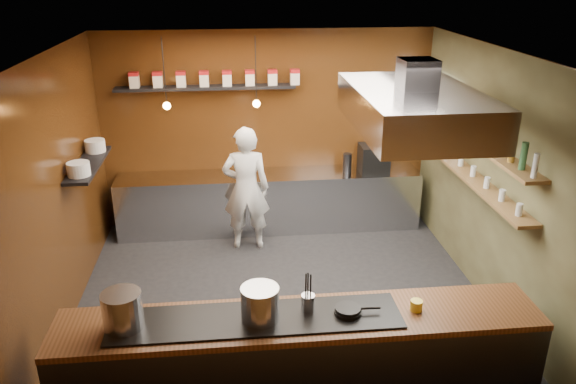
{
  "coord_description": "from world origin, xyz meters",
  "views": [
    {
      "loc": [
        -0.56,
        -5.81,
        3.86
      ],
      "look_at": [
        0.09,
        0.4,
        1.32
      ],
      "focal_mm": 35.0,
      "sensor_mm": 36.0,
      "label": 1
    }
  ],
  "objects": [
    {
      "name": "extractor_hood",
      "position": [
        1.3,
        -0.4,
        2.51
      ],
      "size": [
        1.2,
        2.0,
        0.72
      ],
      "color": "#38383D",
      "rests_on": "ceiling"
    },
    {
      "name": "wine_glasses",
      "position": [
        2.34,
        0.3,
        1.53
      ],
      "size": [
        0.07,
        2.37,
        0.13
      ],
      "color": "silver",
      "rests_on": "bottle_shelf_lower"
    },
    {
      "name": "back_wall",
      "position": [
        0.0,
        2.5,
        1.5
      ],
      "size": [
        5.0,
        0.0,
        5.0
      ],
      "primitive_type": "plane",
      "rotation": [
        1.57,
        0.0,
        0.0
      ],
      "color": "#361D09",
      "rests_on": "ground"
    },
    {
      "name": "window_pane",
      "position": [
        2.45,
        1.7,
        1.9
      ],
      "size": [
        0.0,
        1.0,
        1.0
      ],
      "primitive_type": "plane",
      "rotation": [
        1.57,
        0.0,
        -1.57
      ],
      "color": "white",
      "rests_on": "right_wall"
    },
    {
      "name": "stockpot_small",
      "position": [
        -0.36,
        -1.62,
        1.1
      ],
      "size": [
        0.45,
        0.45,
        0.32
      ],
      "primitive_type": "cylinder",
      "rotation": [
        0.0,
        0.0,
        -0.41
      ],
      "color": "silver",
      "rests_on": "pass_counter"
    },
    {
      "name": "storage_tins",
      "position": [
        -0.75,
        2.36,
        2.33
      ],
      "size": [
        2.43,
        0.13,
        0.22
      ],
      "color": "beige",
      "rests_on": "tin_shelf"
    },
    {
      "name": "prep_counter",
      "position": [
        0.0,
        2.17,
        0.45
      ],
      "size": [
        4.6,
        0.65,
        0.9
      ],
      "primitive_type": "cube",
      "color": "silver",
      "rests_on": "floor"
    },
    {
      "name": "right_wall",
      "position": [
        2.5,
        0.0,
        1.5
      ],
      "size": [
        0.0,
        5.0,
        5.0
      ],
      "primitive_type": "plane",
      "rotation": [
        1.57,
        0.0,
        -1.57
      ],
      "color": "#454127",
      "rests_on": "ground"
    },
    {
      "name": "chef",
      "position": [
        -0.38,
        1.58,
        0.91
      ],
      "size": [
        0.68,
        0.46,
        1.82
      ],
      "primitive_type": "imported",
      "rotation": [
        0.0,
        0.0,
        3.1
      ],
      "color": "white",
      "rests_on": "floor"
    },
    {
      "name": "utensil_crock",
      "position": [
        0.07,
        -1.54,
        1.02
      ],
      "size": [
        0.13,
        0.13,
        0.16
      ],
      "primitive_type": "cylinder",
      "rotation": [
        0.0,
        0.0,
        0.0
      ],
      "color": "silver",
      "rests_on": "pass_counter"
    },
    {
      "name": "bottle_shelf_upper",
      "position": [
        2.34,
        0.3,
        1.92
      ],
      "size": [
        0.26,
        2.8,
        0.04
      ],
      "primitive_type": "cube",
      "color": "brown",
      "rests_on": "right_wall"
    },
    {
      "name": "pendant_right",
      "position": [
        -0.2,
        1.7,
        2.15
      ],
      "size": [
        0.1,
        0.1,
        0.95
      ],
      "color": "black",
      "rests_on": "ceiling"
    },
    {
      "name": "frying_pan",
      "position": [
        0.43,
        -1.62,
        0.97
      ],
      "size": [
        0.42,
        0.25,
        0.06
      ],
      "color": "black",
      "rests_on": "pass_counter"
    },
    {
      "name": "bottle_shelf_lower",
      "position": [
        2.34,
        0.3,
        1.45
      ],
      "size": [
        0.26,
        2.8,
        0.04
      ],
      "primitive_type": "cube",
      "color": "brown",
      "rests_on": "right_wall"
    },
    {
      "name": "ceiling",
      "position": [
        0.0,
        0.0,
        3.0
      ],
      "size": [
        5.0,
        5.0,
        0.0
      ],
      "primitive_type": "plane",
      "rotation": [
        3.14,
        0.0,
        0.0
      ],
      "color": "silver",
      "rests_on": "back_wall"
    },
    {
      "name": "espresso_machine",
      "position": [
        1.58,
        2.09,
        1.11
      ],
      "size": [
        0.43,
        0.41,
        0.43
      ],
      "primitive_type": "cube",
      "rotation": [
        0.0,
        0.0,
        -0.01
      ],
      "color": "black",
      "rests_on": "prep_counter"
    },
    {
      "name": "plate_stacks",
      "position": [
        -2.34,
        1.0,
        1.65
      ],
      "size": [
        0.26,
        1.16,
        0.16
      ],
      "color": "white",
      "rests_on": "plate_shelf"
    },
    {
      "name": "plate_shelf",
      "position": [
        -2.34,
        1.0,
        1.55
      ],
      "size": [
        0.3,
        1.4,
        0.04
      ],
      "primitive_type": "cube",
      "color": "black",
      "rests_on": "left_wall"
    },
    {
      "name": "tin_shelf",
      "position": [
        -0.9,
        2.36,
        2.2
      ],
      "size": [
        2.6,
        0.26,
        0.04
      ],
      "primitive_type": "cube",
      "color": "black",
      "rests_on": "back_wall"
    },
    {
      "name": "floor",
      "position": [
        0.0,
        0.0,
        0.0
      ],
      "size": [
        5.0,
        5.0,
        0.0
      ],
      "primitive_type": "plane",
      "color": "black",
      "rests_on": "ground"
    },
    {
      "name": "pendant_left",
      "position": [
        -1.4,
        1.7,
        2.15
      ],
      "size": [
        0.1,
        0.1,
        0.95
      ],
      "color": "black",
      "rests_on": "ceiling"
    },
    {
      "name": "stockpot_large",
      "position": [
        -1.54,
        -1.61,
        1.11
      ],
      "size": [
        0.44,
        0.44,
        0.33
      ],
      "primitive_type": "cylinder",
      "rotation": [
        0.0,
        0.0,
        -0.35
      ],
      "color": "#B5B7BC",
      "rests_on": "pass_counter"
    },
    {
      "name": "pass_counter",
      "position": [
        -0.0,
        -1.6,
        0.47
      ],
      "size": [
        4.4,
        0.72,
        0.94
      ],
      "color": "#38383D",
      "rests_on": "floor"
    },
    {
      "name": "butter_jar",
      "position": [
        1.06,
        -1.6,
        0.97
      ],
      "size": [
        0.12,
        0.12,
        0.1
      ],
      "primitive_type": "cylinder",
      "rotation": [
        0.0,
        0.0,
        0.03
      ],
      "color": "yellow",
      "rests_on": "pass_counter"
    },
    {
      "name": "bottles",
      "position": [
        2.34,
        0.3,
        2.06
      ],
      "size": [
        0.06,
        2.66,
        0.24
      ],
      "color": "silver",
      "rests_on": "bottle_shelf_upper"
    },
    {
      "name": "left_wall",
      "position": [
        -2.5,
        0.0,
        1.5
      ],
      "size": [
        0.0,
        5.0,
        5.0
      ],
      "primitive_type": "plane",
      "rotation": [
        1.57,
        0.0,
        1.57
      ],
      "color": "#361D09",
      "rests_on": "ground"
    }
  ]
}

